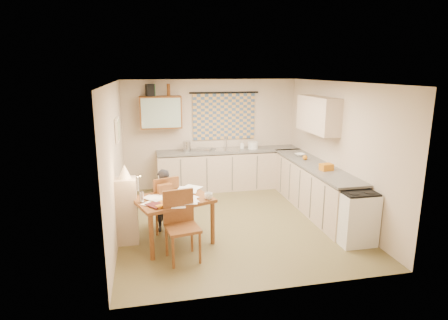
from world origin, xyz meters
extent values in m
cube|color=brown|center=(0.00, 0.00, -0.01)|extent=(4.00, 4.50, 0.02)
cube|color=white|center=(0.00, 0.00, 2.51)|extent=(4.00, 4.50, 0.02)
cube|color=beige|center=(0.00, 2.26, 1.25)|extent=(4.00, 0.02, 2.50)
cube|color=beige|center=(0.00, -2.26, 1.25)|extent=(4.00, 0.02, 2.50)
cube|color=beige|center=(-2.01, 0.00, 1.25)|extent=(0.02, 4.50, 2.50)
cube|color=beige|center=(2.01, 0.00, 1.25)|extent=(0.02, 4.50, 2.50)
cube|color=#3D5980|center=(0.30, 2.22, 1.65)|extent=(1.45, 0.03, 1.05)
cylinder|color=black|center=(0.30, 2.20, 2.20)|extent=(1.60, 0.04, 0.04)
cube|color=#582D0E|center=(-1.15, 2.08, 1.80)|extent=(0.90, 0.34, 0.70)
cube|color=#99B2A5|center=(-1.15, 1.91, 1.80)|extent=(0.84, 0.02, 0.64)
cube|color=tan|center=(1.83, 0.55, 1.85)|extent=(0.34, 1.30, 0.70)
cube|color=beige|center=(-1.97, 0.40, 1.70)|extent=(0.04, 0.50, 0.40)
cube|color=beige|center=(-1.95, 0.40, 1.70)|extent=(0.01, 0.42, 0.32)
cube|color=tan|center=(0.37, 1.95, 0.43)|extent=(3.30, 0.60, 0.86)
cube|color=#53514F|center=(0.37, 1.95, 0.90)|extent=(3.30, 0.62, 0.04)
cube|color=tan|center=(1.70, 0.28, 0.43)|extent=(0.60, 2.95, 0.86)
cube|color=#53514F|center=(1.70, 0.28, 0.90)|extent=(0.62, 2.95, 0.04)
cube|color=white|center=(1.70, -1.22, 0.42)|extent=(0.56, 0.56, 0.84)
cube|color=black|center=(1.70, -1.22, 0.85)|extent=(0.53, 0.53, 0.03)
cube|color=silver|center=(0.33, 1.95, 0.88)|extent=(0.65, 0.58, 0.10)
cylinder|color=silver|center=(0.33, 2.13, 1.06)|extent=(0.03, 0.03, 0.28)
cube|color=silver|center=(-0.24, 1.95, 0.95)|extent=(0.44, 0.42, 0.06)
cylinder|color=silver|center=(-0.61, 1.95, 1.04)|extent=(0.20, 0.20, 0.24)
cylinder|color=white|center=(0.93, 1.95, 1.00)|extent=(0.30, 0.30, 0.16)
imported|color=white|center=(0.68, 2.00, 1.01)|extent=(0.10, 0.10, 0.18)
imported|color=white|center=(1.70, 1.02, 0.95)|extent=(0.26, 0.26, 0.05)
cube|color=#C67213|center=(1.70, -0.18, 0.98)|extent=(0.24, 0.19, 0.12)
sphere|color=#C67213|center=(1.65, 0.65, 0.97)|extent=(0.10, 0.10, 0.10)
cube|color=black|center=(-1.36, 2.08, 2.28)|extent=(0.20, 0.23, 0.26)
cylinder|color=#195926|center=(-1.28, 2.08, 2.28)|extent=(0.07, 0.07, 0.26)
cylinder|color=#582D0E|center=(-0.96, 2.08, 2.28)|extent=(0.07, 0.07, 0.26)
cube|color=brown|center=(-1.13, -0.64, 0.72)|extent=(1.35, 1.18, 0.05)
cube|color=brown|center=(-1.27, -0.08, 0.47)|extent=(0.56, 0.56, 0.04)
cube|color=brown|center=(-1.20, -0.27, 0.73)|extent=(0.43, 0.19, 0.48)
cube|color=brown|center=(-1.04, -1.24, 0.49)|extent=(0.53, 0.53, 0.04)
cube|color=brown|center=(-1.08, -1.04, 0.76)|extent=(0.46, 0.12, 0.50)
imported|color=black|center=(-1.25, -0.13, 0.54)|extent=(0.57, 0.53, 1.09)
cube|color=tan|center=(-1.84, -0.49, 0.53)|extent=(0.32, 0.30, 1.07)
cone|color=beige|center=(-1.84, -0.49, 1.18)|extent=(0.20, 0.20, 0.22)
cube|color=brown|center=(-1.23, -0.41, 0.83)|extent=(0.24, 0.18, 0.16)
imported|color=white|center=(-0.59, -0.81, 0.80)|extent=(0.20, 0.20, 0.10)
imported|color=maroon|center=(-1.48, -1.01, 0.76)|extent=(0.47, 0.47, 0.03)
imported|color=#C67213|center=(-1.47, -0.86, 0.76)|extent=(0.24, 0.29, 0.02)
cube|color=#C67213|center=(-1.34, -1.04, 0.77)|extent=(0.14, 0.13, 0.04)
cube|color=black|center=(-0.91, -0.86, 0.76)|extent=(0.14, 0.07, 0.02)
cylinder|color=silver|center=(-1.60, -0.76, 0.84)|extent=(0.06, 0.06, 0.18)
cylinder|color=white|center=(-1.64, -0.74, 1.04)|extent=(0.03, 0.03, 0.22)
sphere|color=#FFCC66|center=(-1.60, -0.74, 1.16)|extent=(0.02, 0.02, 0.02)
cube|color=white|center=(-0.93, -0.68, 0.75)|extent=(0.25, 0.33, 0.00)
cube|color=white|center=(-1.44, -0.59, 0.75)|extent=(0.36, 0.35, 0.00)
cube|color=white|center=(-1.07, -0.99, 0.75)|extent=(0.23, 0.31, 0.00)
cube|color=white|center=(-1.08, -0.34, 0.76)|extent=(0.34, 0.36, 0.00)
cube|color=white|center=(-1.44, -0.88, 0.76)|extent=(0.36, 0.35, 0.00)
cube|color=white|center=(-1.31, -0.59, 0.76)|extent=(0.28, 0.34, 0.00)
cube|color=white|center=(-0.88, -0.66, 0.76)|extent=(0.35, 0.36, 0.00)
cube|color=white|center=(-1.17, -0.83, 0.76)|extent=(0.33, 0.36, 0.00)
cube|color=white|center=(-1.28, -0.83, 0.76)|extent=(0.25, 0.33, 0.00)
cube|color=white|center=(-0.81, -0.37, 0.77)|extent=(0.28, 0.34, 0.00)
cube|color=white|center=(-0.76, -0.20, 0.77)|extent=(0.36, 0.35, 0.00)
cube|color=white|center=(-1.41, -0.65, 0.77)|extent=(0.32, 0.36, 0.00)
cube|color=white|center=(-0.89, -0.84, 0.77)|extent=(0.29, 0.34, 0.00)
cube|color=white|center=(-0.88, -0.90, 0.77)|extent=(0.23, 0.31, 0.00)
cube|color=white|center=(-1.15, -0.47, 0.77)|extent=(0.33, 0.36, 0.00)
cube|color=white|center=(-1.40, -0.67, 0.77)|extent=(0.35, 0.36, 0.00)
cube|color=white|center=(-0.91, -0.30, 0.78)|extent=(0.27, 0.33, 0.00)
cube|color=white|center=(-0.89, -0.39, 0.78)|extent=(0.22, 0.30, 0.00)
camera|label=1|loc=(-1.49, -6.24, 2.70)|focal=30.00mm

